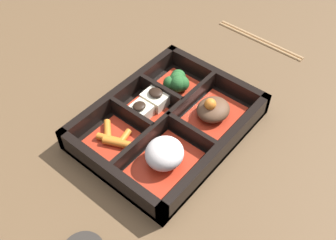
% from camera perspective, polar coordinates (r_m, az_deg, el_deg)
% --- Properties ---
extents(ground_plane, '(3.00, 3.00, 0.00)m').
position_cam_1_polar(ground_plane, '(0.68, 0.00, -1.41)').
color(ground_plane, brown).
extents(bento_base, '(0.29, 0.22, 0.01)m').
position_cam_1_polar(bento_base, '(0.68, 0.00, -1.13)').
color(bento_base, black).
rests_on(bento_base, ground_plane).
extents(bento_rim, '(0.29, 0.22, 0.04)m').
position_cam_1_polar(bento_rim, '(0.67, -0.13, -0.10)').
color(bento_rim, black).
rests_on(bento_rim, ground_plane).
extents(bowl_stew, '(0.11, 0.08, 0.05)m').
position_cam_1_polar(bowl_stew, '(0.68, 6.52, 1.28)').
color(bowl_stew, '#B22D19').
rests_on(bowl_stew, bento_base).
extents(bowl_rice, '(0.11, 0.08, 0.05)m').
position_cam_1_polar(bowl_rice, '(0.61, -0.51, -5.17)').
color(bowl_rice, '#B22D19').
rests_on(bowl_rice, bento_base).
extents(bowl_greens, '(0.07, 0.07, 0.04)m').
position_cam_1_polar(bowl_greens, '(0.73, 1.37, 5.49)').
color(bowl_greens, '#B22D19').
rests_on(bowl_greens, bento_base).
extents(bowl_tofu, '(0.08, 0.07, 0.03)m').
position_cam_1_polar(bowl_tofu, '(0.69, -2.83, 2.16)').
color(bowl_tofu, '#B22D19').
rests_on(bowl_tofu, bento_base).
extents(bowl_carrots, '(0.08, 0.08, 0.02)m').
position_cam_1_polar(bowl_carrots, '(0.65, -7.89, -2.72)').
color(bowl_carrots, '#B22D19').
rests_on(bowl_carrots, bento_base).
extents(chopsticks, '(0.02, 0.20, 0.01)m').
position_cam_1_polar(chopsticks, '(0.89, 13.18, 11.34)').
color(chopsticks, '#A87F51').
rests_on(chopsticks, ground_plane).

